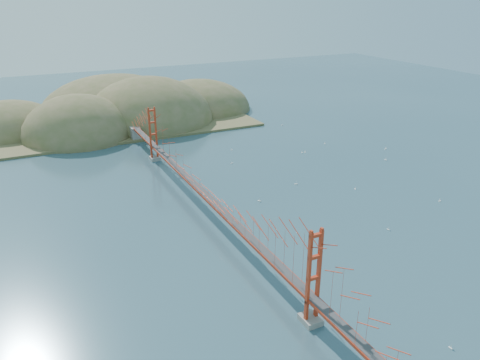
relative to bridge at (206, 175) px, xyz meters
name	(u,v)px	position (x,y,z in m)	size (l,w,h in m)	color
ground	(208,215)	(0.00, -0.18, -7.01)	(320.00, 320.00, 0.00)	#2E4E5D
bridge	(206,175)	(0.00, 0.00, 0.00)	(2.20, 94.40, 12.00)	gray
far_headlands	(124,118)	(2.21, 68.33, -7.01)	(84.00, 58.00, 25.00)	#7D6548
sailboat_7	(305,152)	(32.18, 19.53, -6.87)	(0.53, 0.48, 0.60)	white
sailboat_0	(388,229)	(23.08, -17.42, -6.87)	(0.47, 0.53, 0.60)	white
sailboat_1	(296,184)	(20.17, 4.45, -6.86)	(0.62, 0.62, 0.68)	white
sailboat_15	(282,125)	(39.52, 41.82, -6.87)	(0.57, 0.57, 0.60)	white
sailboat_10	(451,347)	(10.69, -40.04, -6.87)	(0.40, 0.48, 0.56)	white
sailboat_12	(232,163)	(14.07, 20.30, -6.87)	(0.53, 0.46, 0.61)	white
sailboat_9	(325,143)	(40.09, 22.88, -6.87)	(0.44, 0.53, 0.62)	white
sailboat_5	(386,160)	(45.08, 7.41, -6.85)	(0.54, 0.64, 0.74)	white
sailboat_3	(232,150)	(17.84, 28.40, -6.87)	(0.53, 0.53, 0.57)	white
sailboat_4	(355,189)	(28.77, -2.47, -6.87)	(0.51, 0.53, 0.59)	white
sailboat_16	(259,200)	(10.21, 0.72, -6.85)	(0.69, 0.69, 0.74)	white
sailboat_8	(302,152)	(31.47, 19.63, -6.86)	(0.56, 0.54, 0.63)	white
sailboat_17	(386,149)	(50.41, 13.29, -6.85)	(0.65, 0.63, 0.73)	white
sailboat_2	(440,201)	(38.60, -13.27, -6.87)	(0.53, 0.44, 0.62)	white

